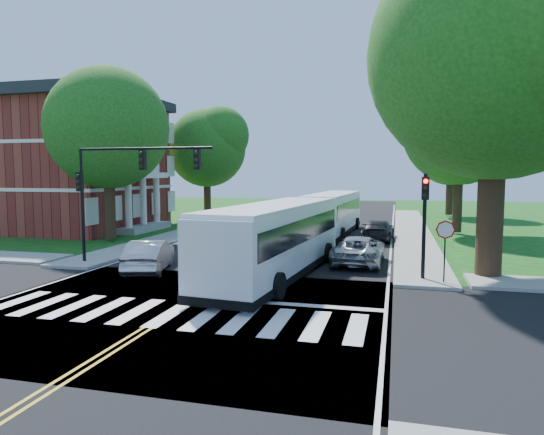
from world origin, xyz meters
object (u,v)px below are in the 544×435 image
(bus_follow, at_px, (333,213))
(hatchback, at_px, (149,256))
(signal_ne, at_px, (425,212))
(suv, at_px, (359,250))
(bus_lead, at_px, (277,238))
(signal_nw, at_px, (123,177))
(dark_sedan, at_px, (378,230))

(bus_follow, distance_m, hatchback, 17.12)
(signal_ne, distance_m, suv, 5.04)
(bus_lead, xyz_separation_m, bus_follow, (0.51, 15.32, -0.08))
(bus_follow, distance_m, suv, 11.81)
(signal_nw, height_order, dark_sedan, signal_nw)
(hatchback, xyz_separation_m, suv, (9.27, 4.38, -0.03))
(bus_lead, bearing_deg, hatchback, 9.95)
(signal_nw, height_order, bus_follow, signal_nw)
(bus_lead, bearing_deg, dark_sedan, -101.88)
(bus_lead, distance_m, bus_follow, 15.33)
(signal_nw, bearing_deg, bus_follow, 60.76)
(signal_ne, relative_size, dark_sedan, 0.92)
(signal_ne, bearing_deg, bus_lead, -175.91)
(signal_ne, height_order, bus_lead, signal_ne)
(signal_nw, bearing_deg, suv, 17.21)
(suv, bearing_deg, bus_lead, 51.24)
(signal_ne, distance_m, dark_sedan, 12.79)
(bus_follow, bearing_deg, suv, 106.75)
(suv, bearing_deg, bus_follow, -74.59)
(bus_lead, distance_m, dark_sedan, 13.45)
(signal_nw, relative_size, suv, 1.41)
(signal_nw, bearing_deg, hatchback, -26.73)
(bus_follow, xyz_separation_m, suv, (2.79, -11.44, -0.92))
(hatchback, bearing_deg, bus_follow, -128.51)
(signal_nw, relative_size, signal_ne, 1.62)
(signal_ne, bearing_deg, suv, 130.44)
(signal_nw, distance_m, dark_sedan, 17.47)
(hatchback, xyz_separation_m, dark_sedan, (9.90, 13.32, -0.05))
(hatchback, bearing_deg, dark_sedan, -142.85)
(signal_nw, xyz_separation_m, hatchback, (1.85, -0.93, -3.63))
(signal_ne, xyz_separation_m, bus_follow, (-5.72, 14.87, -1.33))
(suv, distance_m, dark_sedan, 8.96)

